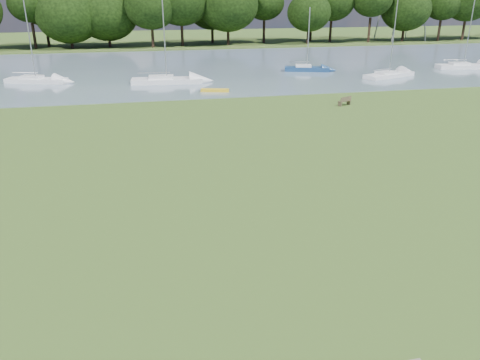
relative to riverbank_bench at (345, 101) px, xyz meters
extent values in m
plane|color=olive|center=(-12.90, -16.74, -0.40)|extent=(220.00, 220.00, 0.00)
cube|color=slate|center=(-12.90, 25.26, -0.40)|extent=(220.00, 40.00, 0.10)
cube|color=#4C6626|center=(-12.90, 55.26, -0.40)|extent=(220.00, 20.00, 0.40)
cube|color=brown|center=(-0.54, -0.17, -0.20)|extent=(0.22, 0.38, 0.40)
cube|color=brown|center=(0.49, 0.28, -0.20)|extent=(0.22, 0.38, 0.40)
cube|color=brown|center=(-0.02, 0.05, 0.00)|extent=(1.34, 0.88, 0.04)
cube|color=brown|center=(0.05, -0.11, 0.20)|extent=(1.20, 0.56, 0.39)
cube|color=yellow|center=(-10.20, 8.32, -0.21)|extent=(2.87, 1.36, 0.28)
cylinder|color=black|center=(-35.90, 51.26, 1.89)|extent=(0.55, 0.55, 4.19)
ellipsoid|color=black|center=(-35.90, 51.26, 7.01)|extent=(7.68, 7.68, 6.53)
cylinder|color=black|center=(-28.90, 51.26, 2.05)|extent=(0.55, 0.55, 4.51)
ellipsoid|color=black|center=(-28.90, 51.26, 7.56)|extent=(8.78, 8.78, 7.46)
cylinder|color=black|center=(-21.90, 51.26, 1.58)|extent=(0.55, 0.55, 3.56)
ellipsoid|color=black|center=(-21.90, 51.26, 5.92)|extent=(9.88, 9.88, 8.40)
cylinder|color=black|center=(-14.90, 51.26, 1.73)|extent=(0.55, 0.55, 3.87)
ellipsoid|color=black|center=(-14.90, 51.26, 6.47)|extent=(7.68, 7.68, 6.53)
cylinder|color=black|center=(-7.90, 51.26, 1.89)|extent=(0.55, 0.55, 4.19)
ellipsoid|color=black|center=(-7.90, 51.26, 7.01)|extent=(8.78, 8.78, 7.46)
cylinder|color=black|center=(-0.90, 51.26, 2.05)|extent=(0.55, 0.55, 4.51)
ellipsoid|color=black|center=(-0.90, 51.26, 7.56)|extent=(9.88, 9.88, 8.40)
cylinder|color=black|center=(6.10, 51.26, 1.58)|extent=(0.55, 0.55, 3.56)
ellipsoid|color=black|center=(6.10, 51.26, 5.92)|extent=(7.68, 7.68, 6.53)
cylinder|color=black|center=(13.10, 51.26, 1.73)|extent=(0.55, 0.55, 3.87)
ellipsoid|color=black|center=(13.10, 51.26, 6.47)|extent=(8.78, 8.78, 7.46)
cylinder|color=black|center=(20.10, 51.26, 1.89)|extent=(0.55, 0.55, 4.19)
ellipsoid|color=black|center=(20.10, 51.26, 7.01)|extent=(9.88, 9.88, 8.40)
cylinder|color=black|center=(27.10, 51.26, 2.05)|extent=(0.55, 0.55, 4.51)
ellipsoid|color=black|center=(27.10, 51.26, 7.56)|extent=(7.68, 7.68, 6.53)
cylinder|color=black|center=(34.10, 51.26, 1.58)|extent=(0.55, 0.55, 3.56)
ellipsoid|color=black|center=(34.10, 51.26, 5.92)|extent=(8.78, 8.78, 7.46)
cylinder|color=black|center=(41.10, 51.26, 1.73)|extent=(0.55, 0.55, 3.87)
ellipsoid|color=black|center=(41.10, 51.26, 6.47)|extent=(9.88, 9.88, 8.40)
cylinder|color=black|center=(48.10, 51.26, 1.89)|extent=(0.55, 0.55, 4.19)
ellipsoid|color=black|center=(48.10, 51.26, 7.01)|extent=(7.68, 7.68, 6.53)
cube|color=white|center=(-28.56, 17.47, -0.01)|extent=(6.79, 3.82, 0.68)
cube|color=white|center=(-29.06, 17.63, 0.40)|extent=(2.63, 2.09, 0.44)
cylinder|color=#A5A8AD|center=(-28.56, 17.47, 4.21)|extent=(0.12, 0.12, 8.16)
cube|color=white|center=(24.03, 16.73, 0.00)|extent=(7.05, 2.95, 0.70)
cube|color=white|center=(23.49, 16.81, 0.43)|extent=(2.60, 1.86, 0.45)
cylinder|color=#A5A8AD|center=(24.03, 16.73, 4.20)|extent=(0.12, 0.12, 8.10)
cube|color=white|center=(11.18, 12.63, -0.03)|extent=(7.09, 4.35, 0.63)
cube|color=white|center=(10.67, 12.42, 0.35)|extent=(2.79, 2.30, 0.41)
cylinder|color=#A5A8AD|center=(11.18, 12.63, 4.26)|extent=(0.11, 0.11, 8.31)
cube|color=white|center=(-14.56, 14.20, 0.01)|extent=(7.75, 2.79, 0.73)
cube|color=white|center=(-15.16, 14.25, 0.46)|extent=(2.79, 1.90, 0.47)
cylinder|color=#A5A8AD|center=(-14.56, 14.20, 4.52)|extent=(0.13, 0.13, 8.71)
cube|color=navy|center=(3.26, 18.84, 0.02)|extent=(5.73, 3.10, 0.74)
cube|color=white|center=(2.84, 18.97, 0.46)|extent=(2.20, 1.73, 0.47)
cylinder|color=#A5A8AD|center=(3.26, 18.84, 3.70)|extent=(0.13, 0.13, 7.06)
camera|label=1|loc=(-17.64, -37.79, 8.85)|focal=35.00mm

